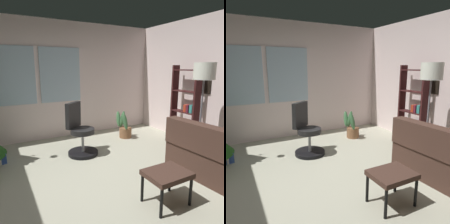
{
  "view_description": "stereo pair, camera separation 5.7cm",
  "coord_description": "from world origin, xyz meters",
  "views": [
    {
      "loc": [
        -1.22,
        -2.27,
        1.62
      ],
      "look_at": [
        0.26,
        0.39,
        0.97
      ],
      "focal_mm": 34.16,
      "sensor_mm": 36.0,
      "label": 1
    },
    {
      "loc": [
        -1.17,
        -2.29,
        1.62
      ],
      "look_at": [
        0.26,
        0.39,
        0.97
      ],
      "focal_mm": 34.16,
      "sensor_mm": 36.0,
      "label": 2
    }
  ],
  "objects": [
    {
      "name": "footstool",
      "position": [
        0.46,
        -0.58,
        0.36
      ],
      "size": [
        0.51,
        0.4,
        0.41
      ],
      "color": "#422B22",
      "rests_on": "ground_plane"
    },
    {
      "name": "potted_plant",
      "position": [
        1.34,
        1.76,
        0.23
      ],
      "size": [
        0.32,
        0.53,
        0.63
      ],
      "color": "brown",
      "rests_on": "ground_plane"
    },
    {
      "name": "ground_plane",
      "position": [
        0.0,
        0.0,
        -0.05
      ],
      "size": [
        4.97,
        5.06,
        0.1
      ],
      "primitive_type": "cube",
      "color": "#B1B099"
    },
    {
      "name": "bookshelf",
      "position": [
        2.27,
        0.84,
        0.73
      ],
      "size": [
        0.18,
        0.64,
        1.65
      ],
      "color": "#381718",
      "rests_on": "ground_plane"
    },
    {
      "name": "floor_lamp",
      "position": [
        1.86,
        0.12,
        1.43
      ],
      "size": [
        0.35,
        0.35,
        1.69
      ],
      "color": "slate",
      "rests_on": "ground_plane"
    },
    {
      "name": "wall_back_with_windows",
      "position": [
        -0.02,
        2.58,
        1.31
      ],
      "size": [
        4.97,
        0.12,
        2.61
      ],
      "color": "silver",
      "rests_on": "ground_plane"
    },
    {
      "name": "office_chair",
      "position": [
        0.1,
        1.33,
        0.38
      ],
      "size": [
        0.58,
        0.59,
        0.98
      ],
      "color": "black",
      "rests_on": "ground_plane"
    }
  ]
}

